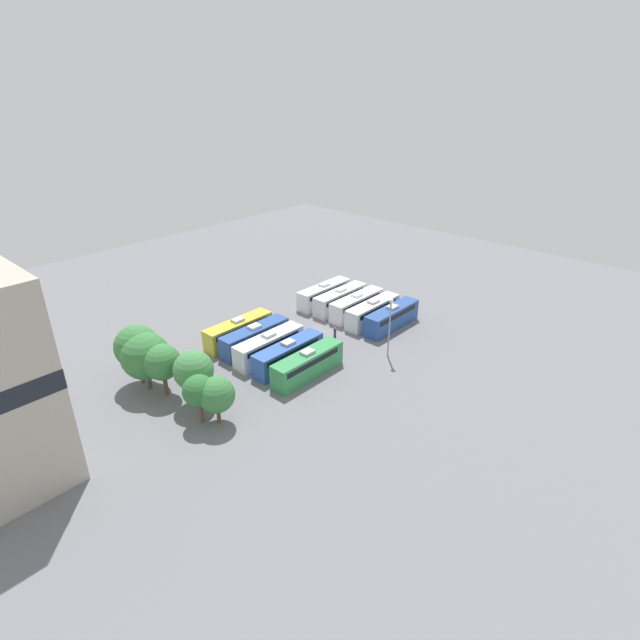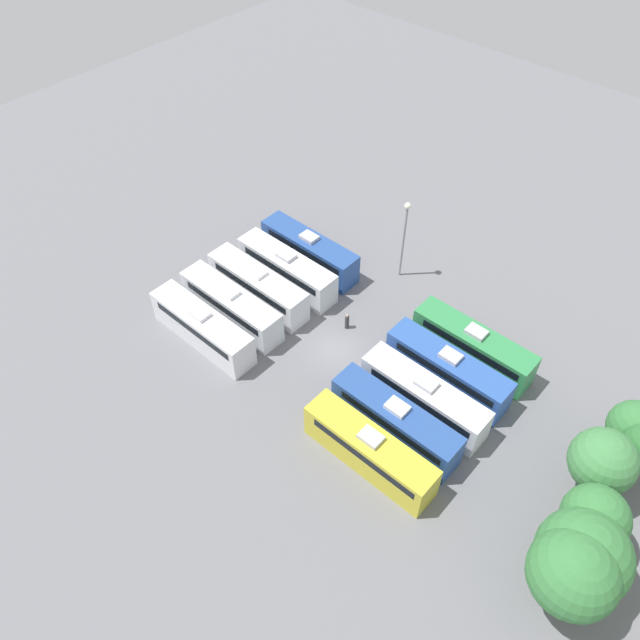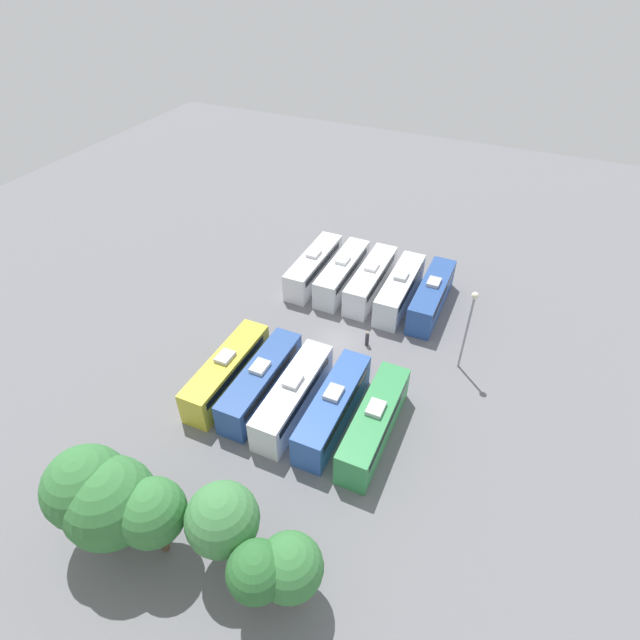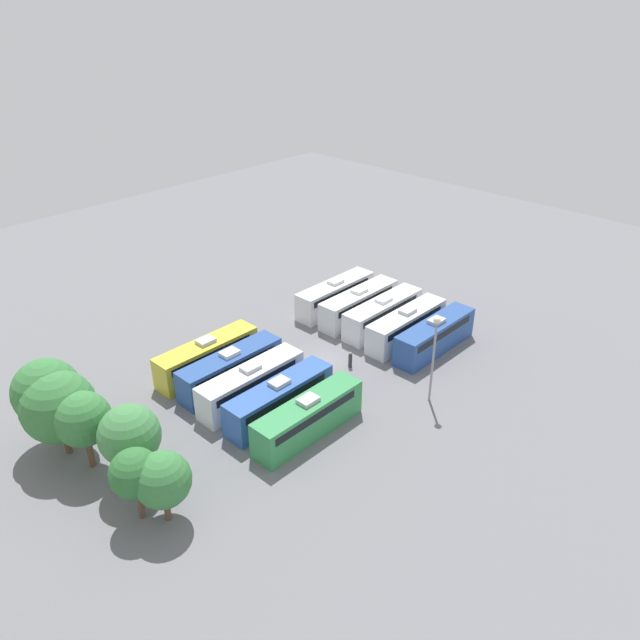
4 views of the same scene
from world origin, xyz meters
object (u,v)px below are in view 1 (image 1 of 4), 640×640
at_px(bus_7, 269,346).
at_px(worker_person, 335,333).
at_px(tree_5, 137,347).
at_px(bus_0, 392,317).
at_px(bus_3, 340,299).
at_px(bus_4, 324,294).
at_px(bus_1, 373,311).
at_px(bus_5, 308,364).
at_px(tree_3, 162,362).
at_px(bus_8, 255,337).
at_px(bus_9, 238,330).
at_px(light_pole, 390,318).
at_px(bus_2, 357,304).
at_px(tree_2, 193,370).
at_px(tree_0, 217,395).
at_px(tree_4, 145,356).
at_px(bus_6, 288,354).
at_px(tree_1, 199,391).

relative_size(bus_7, worker_person, 6.41).
bearing_deg(tree_5, bus_0, -112.48).
distance_m(bus_3, bus_4, 3.31).
xyz_separation_m(bus_1, bus_5, (-3.41, 17.52, 0.00)).
height_order(bus_4, tree_3, tree_3).
height_order(bus_8, tree_5, tree_5).
bearing_deg(bus_0, bus_8, 60.78).
relative_size(bus_0, bus_9, 1.00).
bearing_deg(tree_3, light_pole, -119.01).
distance_m(bus_1, bus_5, 17.85).
xyz_separation_m(bus_0, bus_7, (6.65, 17.77, 0.00)).
bearing_deg(bus_0, bus_2, -1.14).
relative_size(bus_1, bus_2, 1.00).
bearing_deg(light_pole, tree_2, 67.56).
distance_m(bus_5, worker_person, 10.66).
height_order(bus_2, tree_0, tree_0).
xyz_separation_m(bus_8, tree_2, (-4.83, 12.68, 2.55)).
bearing_deg(bus_8, tree_3, 93.45).
height_order(bus_5, tree_4, tree_4).
bearing_deg(tree_5, bus_1, -107.44).
bearing_deg(bus_6, tree_1, 96.03).
bearing_deg(bus_7, bus_0, -110.52).
height_order(bus_1, bus_2, same).
bearing_deg(tree_5, tree_4, 179.93).
bearing_deg(bus_8, bus_0, -119.22).
xyz_separation_m(bus_3, bus_8, (-0.00, 17.57, 0.00)).
relative_size(bus_6, bus_8, 1.00).
xyz_separation_m(bus_6, tree_0, (-2.93, 13.04, 1.74)).
bearing_deg(tree_4, bus_4, -87.35).
height_order(bus_3, tree_3, tree_3).
distance_m(bus_2, light_pole, 13.83).
bearing_deg(worker_person, bus_8, 58.51).
bearing_deg(tree_2, light_pole, -112.44).
bearing_deg(bus_5, tree_3, 56.54).
relative_size(bus_0, tree_5, 1.39).
distance_m(bus_4, light_pole, 19.41).
bearing_deg(bus_6, bus_2, -79.53).
relative_size(bus_1, light_pole, 1.27).
xyz_separation_m(bus_0, tree_5, (13.25, 32.01, 3.14)).
xyz_separation_m(bus_1, tree_5, (9.99, 31.78, 3.14)).
bearing_deg(bus_9, tree_1, 128.39).
height_order(bus_1, tree_3, tree_3).
bearing_deg(bus_6, bus_9, 0.08).
xyz_separation_m(worker_person, tree_3, (4.99, 23.55, 3.50)).
bearing_deg(bus_9, bus_4, -89.59).
bearing_deg(worker_person, tree_5, 68.86).
relative_size(bus_3, tree_3, 1.63).
xyz_separation_m(bus_6, tree_3, (5.66, 13.87, 2.55)).
bearing_deg(tree_3, tree_4, 10.89).
xyz_separation_m(bus_1, bus_2, (3.29, -0.36, 0.00)).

